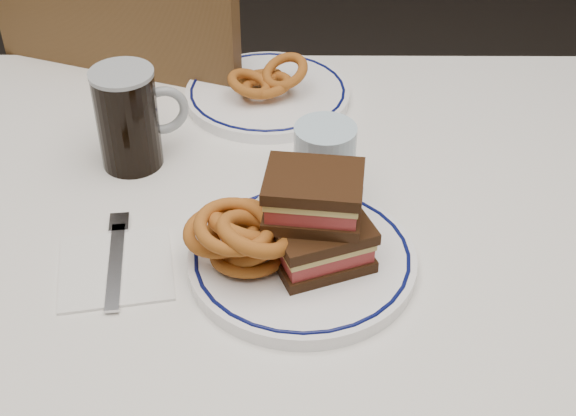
{
  "coord_description": "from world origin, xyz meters",
  "views": [
    {
      "loc": [
        0.08,
        -0.84,
        1.41
      ],
      "look_at": [
        0.07,
        -0.13,
        0.85
      ],
      "focal_mm": 50.0,
      "sensor_mm": 36.0,
      "label": 1
    }
  ],
  "objects_px": {
    "main_plate": "(302,259)",
    "far_plate": "(268,94)",
    "reuben_sandwich": "(317,219)",
    "beer_mug": "(130,117)",
    "chair_far": "(166,145)"
  },
  "relations": [
    {
      "from": "main_plate",
      "to": "far_plate",
      "type": "xyz_separation_m",
      "value": [
        -0.05,
        0.4,
        -0.0
      ]
    },
    {
      "from": "chair_far",
      "to": "beer_mug",
      "type": "bearing_deg",
      "value": -85.98
    },
    {
      "from": "chair_far",
      "to": "far_plate",
      "type": "bearing_deg",
      "value": -44.89
    },
    {
      "from": "chair_far",
      "to": "main_plate",
      "type": "distance_m",
      "value": 0.71
    },
    {
      "from": "beer_mug",
      "to": "chair_far",
      "type": "bearing_deg",
      "value": 94.02
    },
    {
      "from": "main_plate",
      "to": "reuben_sandwich",
      "type": "bearing_deg",
      "value": -10.29
    },
    {
      "from": "beer_mug",
      "to": "far_plate",
      "type": "bearing_deg",
      "value": 43.57
    },
    {
      "from": "chair_far",
      "to": "far_plate",
      "type": "distance_m",
      "value": 0.38
    },
    {
      "from": "main_plate",
      "to": "far_plate",
      "type": "distance_m",
      "value": 0.4
    },
    {
      "from": "chair_far",
      "to": "reuben_sandwich",
      "type": "height_order",
      "value": "chair_far"
    },
    {
      "from": "reuben_sandwich",
      "to": "beer_mug",
      "type": "bearing_deg",
      "value": 138.66
    },
    {
      "from": "far_plate",
      "to": "chair_far",
      "type": "bearing_deg",
      "value": 135.11
    },
    {
      "from": "reuben_sandwich",
      "to": "far_plate",
      "type": "xyz_separation_m",
      "value": [
        -0.07,
        0.4,
        -0.07
      ]
    },
    {
      "from": "main_plate",
      "to": "beer_mug",
      "type": "bearing_deg",
      "value": 137.11
    },
    {
      "from": "main_plate",
      "to": "reuben_sandwich",
      "type": "height_order",
      "value": "reuben_sandwich"
    }
  ]
}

